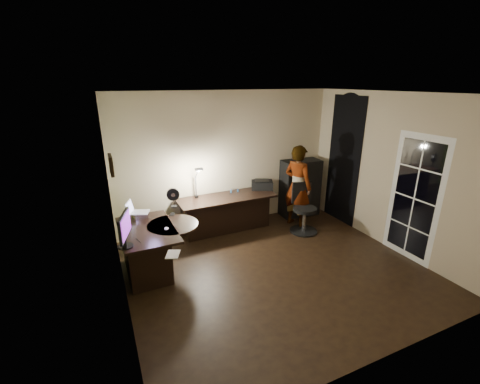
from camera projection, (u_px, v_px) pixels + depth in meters
name	position (u px, v px, depth m)	size (l,w,h in m)	color
floor	(275.00, 269.00, 5.15)	(4.50, 4.00, 0.01)	black
ceiling	(283.00, 93.00, 4.26)	(4.50, 4.00, 0.01)	silver
wall_back	(227.00, 160.00, 6.43)	(4.50, 0.01, 2.70)	tan
wall_front	(390.00, 252.00, 2.98)	(4.50, 0.01, 2.70)	tan
wall_left	(116.00, 215.00, 3.82)	(0.01, 4.00, 2.70)	tan
wall_right	(390.00, 172.00, 5.58)	(0.01, 4.00, 2.70)	tan
green_wall_overlay	(117.00, 214.00, 3.83)	(0.00, 4.00, 2.70)	#4C5B25
arched_doorway	(344.00, 161.00, 6.58)	(0.01, 0.90, 2.60)	black
french_door	(414.00, 199.00, 5.20)	(0.02, 0.92, 2.10)	white
framed_picture	(111.00, 165.00, 4.06)	(0.04, 0.30, 0.25)	black
desk_left	(149.00, 250.00, 4.97)	(0.79, 1.29, 0.74)	black
desk_right	(227.00, 214.00, 6.37)	(1.92, 0.67, 0.72)	black
cabinet	(300.00, 188.00, 7.07)	(0.83, 0.42, 1.25)	black
laptop_stand	(140.00, 215.00, 5.25)	(0.21, 0.18, 0.09)	silver
laptop	(139.00, 206.00, 5.20)	(0.31, 0.29, 0.21)	silver
monitor	(124.00, 235.00, 4.27)	(0.11, 0.53, 0.35)	black
mouse	(166.00, 229.00, 4.82)	(0.06, 0.09, 0.03)	silver
phone	(172.00, 214.00, 5.37)	(0.07, 0.15, 0.01)	black
pen	(138.00, 240.00, 4.49)	(0.01, 0.16, 0.01)	black
speaker	(124.00, 243.00, 4.25)	(0.07, 0.07, 0.17)	black
notepad	(173.00, 254.00, 4.13)	(0.16, 0.22, 0.01)	silver
desk_fan	(173.00, 197.00, 5.74)	(0.23, 0.12, 0.35)	black
headphones	(234.00, 191.00, 6.51)	(0.19, 0.08, 0.09)	#2A5D9A
printer	(262.00, 185.00, 6.71)	(0.44, 0.34, 0.19)	black
desk_lamp	(196.00, 181.00, 6.09)	(0.17, 0.32, 0.71)	black
office_chair	(305.00, 209.00, 6.27)	(0.54, 0.54, 0.97)	black
person	(298.00, 186.00, 6.47)	(0.60, 0.40, 1.68)	#D8A88C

